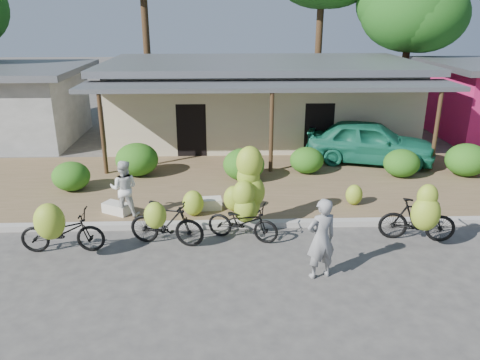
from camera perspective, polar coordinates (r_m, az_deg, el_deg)
The scene contains 24 objects.
ground at distance 10.66m, azimuth 6.95°, elevation -10.24°, with size 100.00×100.00×0.00m, color #42403D.
sidewalk at distance 15.13m, azimuth 4.13°, elevation -0.49°, with size 60.00×6.00×0.12m, color #816345.
curb at distance 12.38m, azimuth 5.58°, elevation -5.29°, with size 60.00×0.25×0.15m, color #A8A399.
shop_main at distance 20.40m, azimuth 2.50°, elevation 9.76°, with size 13.00×8.50×3.35m.
shop_grey at distance 22.48m, azimuth -27.06°, elevation 8.30°, with size 7.00×6.00×3.15m.
tree_near_right at distance 25.32m, azimuth 19.66°, elevation 19.09°, with size 4.99×4.86×7.27m.
hedge_0 at distance 15.18m, azimuth -19.90°, elevation 0.43°, with size 1.15×1.03×0.90m, color #1A5C15.
hedge_1 at distance 15.93m, azimuth -12.45°, elevation 2.46°, with size 1.41×1.27×1.10m, color #1A5C15.
hedge_2 at distance 15.12m, azimuth 0.47°, elevation 1.90°, with size 1.34×1.21×1.05m, color #1A5C15.
hedge_3 at distance 15.98m, azimuth 8.13°, elevation 2.40°, with size 1.14×1.03×0.89m, color #1A5C15.
hedge_4 at distance 16.36m, azimuth 19.10°, elevation 1.95°, with size 1.19×1.07×0.93m, color #1A5C15.
hedge_5 at distance 17.27m, azimuth 25.90°, elevation 2.22°, with size 1.39×1.25×1.09m, color #1A5C15.
bike_far_left at distance 11.51m, azimuth -21.07°, elevation -5.70°, with size 1.94×1.27×1.48m.
bike_left at distance 11.25m, azimuth -9.09°, elevation -5.15°, with size 1.92×1.31×1.37m.
bike_center at distance 11.54m, azimuth 0.74°, elevation -2.73°, with size 1.90×1.41×2.24m.
bike_right at distance 11.96m, azimuth 21.06°, elevation -4.21°, with size 1.88×1.34×1.69m.
loose_banana_a at distance 12.60m, azimuth -5.73°, elevation -2.82°, with size 0.57×0.48×0.71m, color #A0BD2F.
loose_banana_b at distance 12.83m, azimuth -0.73°, elevation -2.26°, with size 0.58×0.49×0.73m, color #A0BD2F.
loose_banana_c at distance 13.64m, azimuth 13.74°, elevation -1.75°, with size 0.48×0.41×0.60m, color #A0BD2F.
sack_near at distance 13.07m, azimuth -4.14°, elevation -2.90°, with size 0.85×0.40×0.30m, color beige.
sack_far at distance 13.21m, azimuth -14.78°, elevation -3.33°, with size 0.75×0.38×0.28m, color beige.
vendor at distance 9.89m, azimuth 9.87°, elevation -7.06°, with size 0.65×0.43×1.79m, color gray.
bystander at distance 12.79m, azimuth -13.95°, elevation -0.99°, with size 0.75×0.58×1.54m, color silver.
teal_van at distance 17.50m, azimuth 15.54°, elevation 4.52°, with size 1.82×4.52×1.54m, color #186F53.
Camera 1 is at (-1.60, -9.09, 5.34)m, focal length 35.00 mm.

